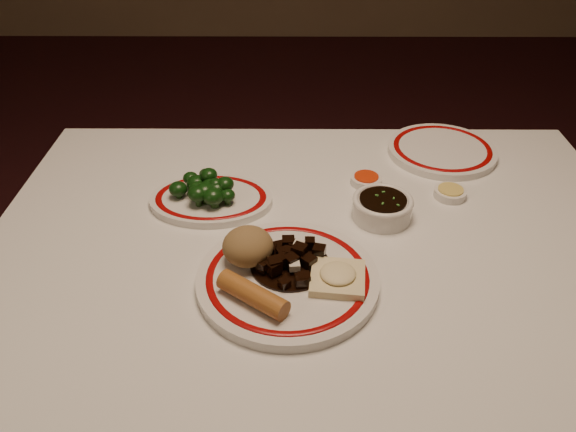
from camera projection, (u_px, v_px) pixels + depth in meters
The scene contains 12 objects.
dining_table at pixel (317, 283), 1.05m from camera, with size 1.20×0.90×0.75m.
main_plate at pixel (288, 279), 0.91m from camera, with size 0.30×0.30×0.02m.
rice_mound at pixel (248, 246), 0.91m from camera, with size 0.08×0.08×0.06m, color olive.
spring_roll at pixel (253, 295), 0.84m from camera, with size 0.03×0.03×0.12m, color #A76629.
fried_wonton at pixel (338, 277), 0.88m from camera, with size 0.09×0.09×0.02m.
stirfry_heap at pixel (290, 260), 0.92m from camera, with size 0.13×0.13×0.03m.
broccoli_plate at pixel (211, 199), 1.10m from camera, with size 0.24×0.21×0.02m.
broccoli_pile at pixel (206, 189), 1.07m from camera, with size 0.13×0.10×0.05m.
soy_bowl at pixel (382, 208), 1.05m from camera, with size 0.11×0.11×0.04m.
sweet_sour_dish at pixel (366, 180), 1.16m from camera, with size 0.06×0.06×0.02m.
mustard_dish at pixel (450, 193), 1.12m from camera, with size 0.06×0.06×0.02m.
far_plate at pixel (442, 150), 1.26m from camera, with size 0.25×0.25×0.02m.
Camera 1 is at (-0.05, -0.78, 1.37)m, focal length 35.00 mm.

